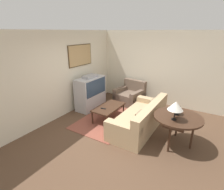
% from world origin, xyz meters
% --- Properties ---
extents(ground_plane, '(12.00, 12.00, 0.00)m').
position_xyz_m(ground_plane, '(0.00, 0.00, 0.00)').
color(ground_plane, brown).
extents(wall_back, '(12.00, 0.10, 2.70)m').
position_xyz_m(wall_back, '(0.01, 2.13, 1.36)').
color(wall_back, beige).
rests_on(wall_back, ground_plane).
extents(wall_right, '(0.06, 12.00, 2.70)m').
position_xyz_m(wall_right, '(2.63, 0.00, 1.35)').
color(wall_right, beige).
rests_on(wall_right, ground_plane).
extents(area_rug, '(2.58, 1.49, 0.01)m').
position_xyz_m(area_rug, '(0.58, 0.65, 0.01)').
color(area_rug, brown).
rests_on(area_rug, ground_plane).
extents(tv, '(1.18, 0.54, 1.22)m').
position_xyz_m(tv, '(0.89, 1.70, 0.58)').
color(tv, '#B7B7BC').
rests_on(tv, ground_plane).
extents(couch, '(2.22, 0.95, 0.81)m').
position_xyz_m(couch, '(0.46, -0.43, 0.29)').
color(couch, tan).
rests_on(couch, ground_plane).
extents(armchair, '(1.05, 1.06, 0.87)m').
position_xyz_m(armchair, '(2.00, 0.66, 0.29)').
color(armchair, brown).
rests_on(armchair, ground_plane).
extents(coffee_table, '(1.13, 0.61, 0.44)m').
position_xyz_m(coffee_table, '(0.45, 0.65, 0.40)').
color(coffee_table, '#3D2619').
rests_on(coffee_table, ground_plane).
extents(console_table, '(1.13, 1.13, 0.76)m').
position_xyz_m(console_table, '(0.22, -1.47, 0.69)').
color(console_table, '#3D2619').
rests_on(console_table, ground_plane).
extents(table_lamp, '(0.34, 0.34, 0.45)m').
position_xyz_m(table_lamp, '(-0.00, -1.41, 1.10)').
color(table_lamp, black).
rests_on(table_lamp, console_table).
extents(mantel_clock, '(0.18, 0.10, 0.19)m').
position_xyz_m(mantel_clock, '(0.32, -1.41, 0.86)').
color(mantel_clock, black).
rests_on(mantel_clock, console_table).
extents(remote, '(0.06, 0.16, 0.02)m').
position_xyz_m(remote, '(0.22, 0.70, 0.45)').
color(remote, black).
rests_on(remote, coffee_table).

